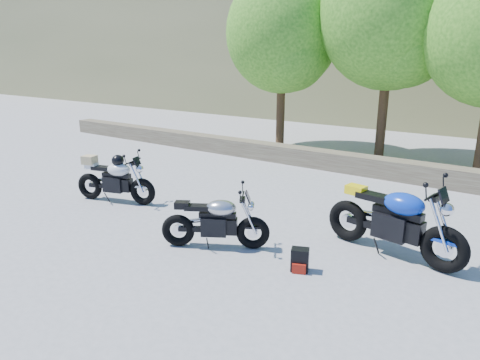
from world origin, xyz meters
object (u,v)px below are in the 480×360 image
at_px(silver_bike, 216,222).
at_px(blue_bike, 394,222).
at_px(backpack, 300,260).
at_px(white_bike, 115,179).

xyz_separation_m(silver_bike, blue_bike, (2.45, 1.37, 0.13)).
xyz_separation_m(silver_bike, backpack, (1.50, 0.06, -0.27)).
bearing_deg(silver_bike, blue_bike, -1.23).
relative_size(silver_bike, backpack, 4.63).
relative_size(white_bike, blue_bike, 0.81).
bearing_deg(white_bike, silver_bike, -27.57).
relative_size(silver_bike, blue_bike, 0.70).
bearing_deg(backpack, blue_bike, 32.29).
height_order(white_bike, blue_bike, blue_bike).
bearing_deg(silver_bike, white_bike, 139.49).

